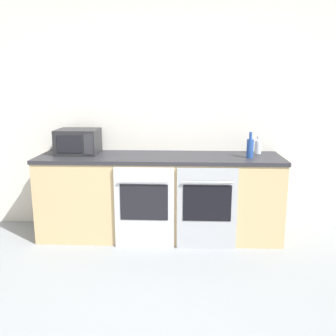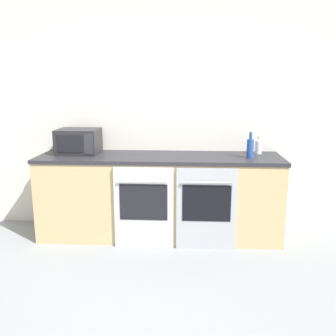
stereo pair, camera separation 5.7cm
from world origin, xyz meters
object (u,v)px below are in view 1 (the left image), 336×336
(microwave, at_px, (78,141))
(bottle_clear, at_px, (258,147))
(oven_left, at_px, (144,208))
(oven_right, at_px, (207,208))
(bottle_blue, at_px, (250,148))

(microwave, height_order, bottle_clear, microwave)
(bottle_clear, bearing_deg, microwave, -177.15)
(oven_left, relative_size, oven_right, 1.00)
(oven_right, bearing_deg, microwave, 163.07)
(microwave, height_order, bottle_blue, microwave)
(oven_left, distance_m, microwave, 1.06)
(bottle_blue, bearing_deg, bottle_clear, 62.91)
(oven_right, relative_size, bottle_blue, 3.14)
(microwave, bearing_deg, oven_left, -29.08)
(bottle_blue, distance_m, bottle_clear, 0.29)
(oven_left, relative_size, bottle_blue, 3.14)
(oven_right, xyz_separation_m, bottle_blue, (0.45, 0.27, 0.57))
(oven_right, distance_m, microwave, 1.58)
(oven_right, height_order, bottle_clear, bottle_clear)
(oven_left, xyz_separation_m, microwave, (-0.76, 0.42, 0.60))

